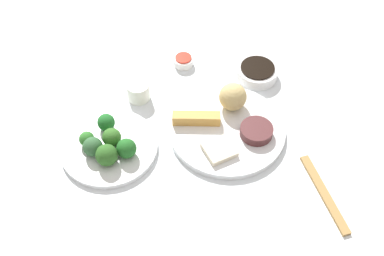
{
  "coord_description": "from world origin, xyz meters",
  "views": [
    {
      "loc": [
        -0.72,
        0.25,
        0.98
      ],
      "look_at": [
        0.02,
        0.09,
        0.06
      ],
      "focal_mm": 46.42,
      "sensor_mm": 36.0,
      "label": 1
    }
  ],
  "objects_px": {
    "teacup": "(138,91)",
    "chopsticks_pair": "(324,194)",
    "main_plate": "(226,130)",
    "soy_sauce_bowl": "(257,72)",
    "sauce_ramekin_sweet_and_sour": "(183,61)",
    "broccoli_plate": "(109,147)"
  },
  "relations": [
    {
      "from": "teacup",
      "to": "chopsticks_pair",
      "type": "relative_size",
      "value": 0.27
    },
    {
      "from": "main_plate",
      "to": "soy_sauce_bowl",
      "type": "bearing_deg",
      "value": -37.44
    },
    {
      "from": "main_plate",
      "to": "sauce_ramekin_sweet_and_sour",
      "type": "distance_m",
      "value": 0.27
    },
    {
      "from": "main_plate",
      "to": "broccoli_plate",
      "type": "relative_size",
      "value": 1.24
    },
    {
      "from": "sauce_ramekin_sweet_and_sour",
      "to": "chopsticks_pair",
      "type": "xyz_separation_m",
      "value": [
        -0.48,
        -0.22,
        -0.01
      ]
    },
    {
      "from": "chopsticks_pair",
      "to": "sauce_ramekin_sweet_and_sour",
      "type": "bearing_deg",
      "value": 24.94
    },
    {
      "from": "broccoli_plate",
      "to": "soy_sauce_bowl",
      "type": "height_order",
      "value": "soy_sauce_bowl"
    },
    {
      "from": "sauce_ramekin_sweet_and_sour",
      "to": "teacup",
      "type": "bearing_deg",
      "value": 125.7
    },
    {
      "from": "main_plate",
      "to": "soy_sauce_bowl",
      "type": "height_order",
      "value": "soy_sauce_bowl"
    },
    {
      "from": "broccoli_plate",
      "to": "teacup",
      "type": "bearing_deg",
      "value": -31.44
    },
    {
      "from": "teacup",
      "to": "broccoli_plate",
      "type": "bearing_deg",
      "value": 148.56
    },
    {
      "from": "sauce_ramekin_sweet_and_sour",
      "to": "teacup",
      "type": "distance_m",
      "value": 0.17
    },
    {
      "from": "teacup",
      "to": "main_plate",
      "type": "bearing_deg",
      "value": -129.82
    },
    {
      "from": "broccoli_plate",
      "to": "teacup",
      "type": "distance_m",
      "value": 0.18
    },
    {
      "from": "soy_sauce_bowl",
      "to": "chopsticks_pair",
      "type": "bearing_deg",
      "value": -174.38
    },
    {
      "from": "broccoli_plate",
      "to": "soy_sauce_bowl",
      "type": "xyz_separation_m",
      "value": [
        0.17,
        -0.42,
        0.01
      ]
    },
    {
      "from": "soy_sauce_bowl",
      "to": "teacup",
      "type": "distance_m",
      "value": 0.33
    },
    {
      "from": "main_plate",
      "to": "teacup",
      "type": "xyz_separation_m",
      "value": [
        0.16,
        0.19,
        0.02
      ]
    },
    {
      "from": "soy_sauce_bowl",
      "to": "chopsticks_pair",
      "type": "height_order",
      "value": "soy_sauce_bowl"
    },
    {
      "from": "broccoli_plate",
      "to": "sauce_ramekin_sweet_and_sour",
      "type": "height_order",
      "value": "sauce_ramekin_sweet_and_sour"
    },
    {
      "from": "main_plate",
      "to": "chopsticks_pair",
      "type": "relative_size",
      "value": 1.35
    },
    {
      "from": "teacup",
      "to": "chopsticks_pair",
      "type": "xyz_separation_m",
      "value": [
        -0.38,
        -0.36,
        -0.02
      ]
    }
  ]
}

